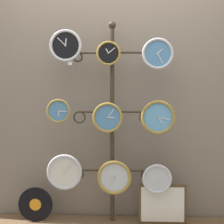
% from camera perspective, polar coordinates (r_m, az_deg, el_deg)
% --- Properties ---
extents(shop_wall, '(4.40, 0.04, 2.80)m').
position_cam_1_polar(shop_wall, '(3.05, 0.19, 6.23)').
color(shop_wall, gray).
rests_on(shop_wall, ground_plane).
extents(display_stand, '(0.73, 0.43, 1.91)m').
position_cam_1_polar(display_stand, '(2.94, 0.05, -9.23)').
color(display_stand, '#382D1E').
rests_on(display_stand, ground_plane).
extents(clock_top_left, '(0.29, 0.04, 0.29)m').
position_cam_1_polar(clock_top_left, '(2.86, -8.48, 11.91)').
color(clock_top_left, black).
extents(clock_top_center, '(0.22, 0.04, 0.22)m').
position_cam_1_polar(clock_top_center, '(2.83, -0.65, 10.68)').
color(clock_top_center, black).
extents(clock_top_right, '(0.28, 0.04, 0.28)m').
position_cam_1_polar(clock_top_right, '(2.82, 8.36, 10.51)').
color(clock_top_right, '#4C84B2').
extents(clock_middle_left, '(0.22, 0.04, 0.22)m').
position_cam_1_polar(clock_middle_left, '(2.86, -9.76, 0.18)').
color(clock_middle_left, '#4C84B2').
extents(clock_middle_center, '(0.27, 0.04, 0.27)m').
position_cam_1_polar(clock_middle_center, '(2.81, -0.82, -1.03)').
color(clock_middle_center, '#4C84B2').
extents(clock_middle_right, '(0.30, 0.04, 0.30)m').
position_cam_1_polar(clock_middle_right, '(2.79, 8.40, -0.97)').
color(clock_middle_right, '#60A8DB').
extents(clock_bottom_left, '(0.32, 0.04, 0.32)m').
position_cam_1_polar(clock_bottom_left, '(2.90, -8.68, -10.78)').
color(clock_bottom_left, silver).
extents(clock_bottom_center, '(0.31, 0.04, 0.31)m').
position_cam_1_polar(clock_bottom_center, '(2.88, 0.41, -11.87)').
color(clock_bottom_center, silver).
extents(clock_bottom_right, '(0.26, 0.04, 0.26)m').
position_cam_1_polar(clock_bottom_right, '(2.86, 8.23, -11.98)').
color(clock_bottom_right, silver).
extents(vinyl_record, '(0.32, 0.01, 0.32)m').
position_cam_1_polar(vinyl_record, '(3.08, -13.82, -16.10)').
color(vinyl_record, black).
rests_on(vinyl_record, low_shelf).
extents(picture_frame, '(0.43, 0.02, 0.36)m').
position_cam_1_polar(picture_frame, '(2.98, 9.22, -16.31)').
color(picture_frame, '#4C381E').
rests_on(picture_frame, low_shelf).
extents(price_tag_upper, '(0.04, 0.00, 0.03)m').
position_cam_1_polar(price_tag_upper, '(2.83, -7.68, 8.81)').
color(price_tag_upper, white).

